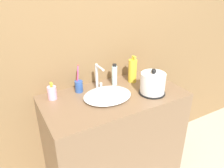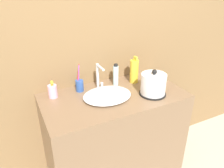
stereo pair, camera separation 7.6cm
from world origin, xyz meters
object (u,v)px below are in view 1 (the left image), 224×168
Objects in this scene: toothbrush_cup at (79,86)px; shampoo_bottle at (52,93)px; electric_kettle at (153,84)px; faucet at (98,76)px; mouthwash_bottle at (114,75)px; lotion_bottle at (133,71)px.

toothbrush_cup reaches higher than shampoo_bottle.
faucet is at bearing 140.83° from electric_kettle.
shampoo_bottle is at bearing 157.18° from electric_kettle.
shampoo_bottle is (-0.21, -0.01, 0.00)m from toothbrush_cup.
toothbrush_cup is 1.19× the size of mouthwash_bottle.
electric_kettle is 0.88× the size of lotion_bottle.
faucet is 1.57× the size of shampoo_bottle.
mouthwash_bottle is (-0.18, 0.27, 0.01)m from electric_kettle.
electric_kettle reaches higher than shampoo_bottle.
toothbrush_cup is 0.21m from shampoo_bottle.
electric_kettle is 0.93× the size of toothbrush_cup.
mouthwash_bottle is at bearing 172.66° from lotion_bottle.
mouthwash_bottle is at bearing -2.20° from shampoo_bottle.
shampoo_bottle is at bearing -177.46° from toothbrush_cup.
toothbrush_cup is (-0.15, 0.03, -0.07)m from faucet.
lotion_bottle is (0.32, -0.02, -0.02)m from faucet.
electric_kettle is 1.11× the size of mouthwash_bottle.
faucet reaches higher than mouthwash_bottle.
electric_kettle is 0.25m from lotion_bottle.
electric_kettle is at bearing -39.17° from faucet.
lotion_bottle is 0.68m from shampoo_bottle.
mouthwash_bottle is at bearing 1.38° from faucet.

